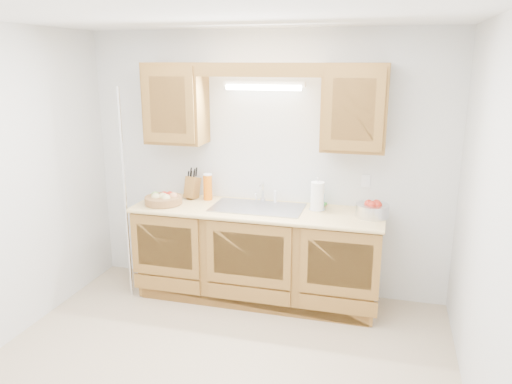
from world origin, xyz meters
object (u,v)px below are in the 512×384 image
(knife_block, at_px, (192,187))
(paper_towel, at_px, (317,196))
(fruit_basket, at_px, (164,199))
(apple_bowl, at_px, (372,209))

(knife_block, bearing_deg, paper_towel, 5.93)
(fruit_basket, bearing_deg, paper_towel, 7.03)
(knife_block, distance_m, apple_bowl, 1.75)
(fruit_basket, distance_m, knife_block, 0.33)
(apple_bowl, bearing_deg, fruit_basket, -176.70)
(paper_towel, relative_size, apple_bowl, 0.91)
(knife_block, bearing_deg, apple_bowl, 4.96)
(fruit_basket, bearing_deg, apple_bowl, 3.30)
(fruit_basket, relative_size, paper_towel, 1.32)
(knife_block, bearing_deg, fruit_basket, -114.43)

